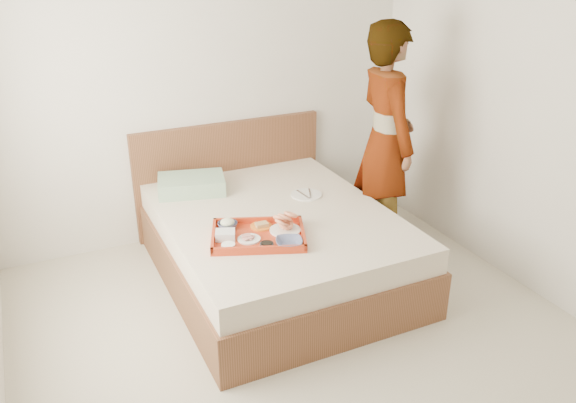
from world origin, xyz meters
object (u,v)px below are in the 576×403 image
(person, at_px, (385,141))
(bed, at_px, (276,245))
(tray, at_px, (258,235))
(dinner_plate, at_px, (306,195))

(person, bearing_deg, bed, 102.79)
(bed, bearing_deg, tray, -130.40)
(tray, height_order, dinner_plate, tray)
(dinner_plate, bearing_deg, bed, -151.49)
(tray, height_order, person, person)
(tray, relative_size, dinner_plate, 2.54)
(bed, xyz_separation_m, dinner_plate, (0.34, 0.19, 0.27))
(bed, distance_m, tray, 0.51)
(dinner_plate, height_order, person, person)
(bed, height_order, person, person)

